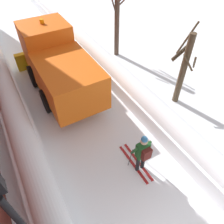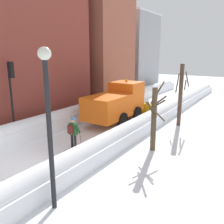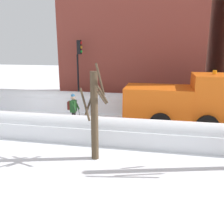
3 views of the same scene
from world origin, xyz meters
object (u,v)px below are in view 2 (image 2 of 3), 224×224
(plow_truck, at_px, (117,103))
(bare_tree_near, at_px, (154,118))
(skier, at_px, (73,131))
(traffic_light_pole, at_px, (12,87))
(bare_tree_mid, at_px, (181,95))
(street_lamp, at_px, (48,112))

(plow_truck, relative_size, bare_tree_near, 1.61)
(skier, relative_size, traffic_light_pole, 0.39)
(bare_tree_mid, bearing_deg, street_lamp, -93.00)
(plow_truck, bearing_deg, street_lamp, -70.10)
(bare_tree_near, bearing_deg, plow_truck, 141.34)
(bare_tree_mid, bearing_deg, plow_truck, -158.68)
(skier, relative_size, bare_tree_mid, 0.41)
(traffic_light_pole, xyz_separation_m, street_lamp, (6.56, -3.34, 0.10))
(traffic_light_pole, height_order, street_lamp, street_lamp)
(skier, xyz_separation_m, street_lamp, (2.85, -4.20, 2.34))
(traffic_light_pole, bearing_deg, plow_truck, 65.95)
(skier, bearing_deg, traffic_light_pole, -166.96)
(street_lamp, height_order, bare_tree_near, street_lamp)
(bare_tree_mid, bearing_deg, skier, -115.03)
(skier, distance_m, bare_tree_mid, 8.27)
(plow_truck, relative_size, bare_tree_mid, 1.37)
(plow_truck, relative_size, traffic_light_pole, 1.29)
(traffic_light_pole, bearing_deg, skier, 13.04)
(plow_truck, bearing_deg, bare_tree_near, -38.66)
(street_lamp, bearing_deg, skier, 124.15)
(skier, relative_size, bare_tree_near, 0.49)
(skier, distance_m, street_lamp, 5.59)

